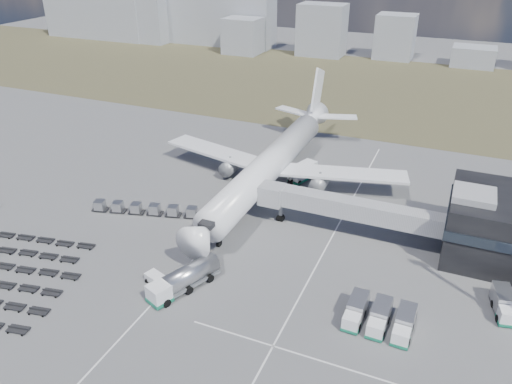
% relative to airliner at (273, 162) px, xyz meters
% --- Properties ---
extents(ground, '(420.00, 420.00, 0.00)m').
position_rel_airliner_xyz_m(ground, '(0.00, -32.38, -5.29)').
color(ground, '#565659').
rests_on(ground, ground).
extents(grass_strip, '(420.00, 90.00, 0.01)m').
position_rel_airliner_xyz_m(grass_strip, '(0.00, 77.62, -5.29)').
color(grass_strip, '#463D2A').
rests_on(grass_strip, ground).
extents(lane_markings, '(47.12, 110.00, 0.01)m').
position_rel_airliner_xyz_m(lane_markings, '(9.77, -29.38, -5.29)').
color(lane_markings, silver).
rests_on(lane_markings, ground).
extents(jet_bridge, '(30.30, 3.80, 7.05)m').
position_rel_airliner_xyz_m(jet_bridge, '(15.90, -11.95, -0.24)').
color(jet_bridge, '#939399').
rests_on(jet_bridge, ground).
extents(airliner, '(51.59, 64.53, 17.62)m').
position_rel_airliner_xyz_m(airliner, '(0.00, 0.00, 0.00)').
color(airliner, white).
rests_on(airliner, ground).
extents(skyline, '(309.47, 26.99, 25.56)m').
position_rel_airliner_xyz_m(skyline, '(-34.29, 118.87, 4.02)').
color(skyline, '#9599A3').
rests_on(skyline, ground).
extents(fuel_tanker, '(6.79, 11.39, 3.60)m').
position_rel_airliner_xyz_m(fuel_tanker, '(0.47, -35.08, -3.49)').
color(fuel_tanker, white).
rests_on(fuel_tanker, ground).
extents(pushback_tug, '(3.57, 2.71, 1.44)m').
position_rel_airliner_xyz_m(pushback_tug, '(-4.00, -35.48, -4.57)').
color(pushback_tug, white).
rests_on(pushback_tug, ground).
extents(catering_truck, '(4.73, 7.22, 3.07)m').
position_rel_airliner_xyz_m(catering_truck, '(4.55, 5.27, -3.72)').
color(catering_truck, white).
rests_on(catering_truck, ground).
extents(service_trucks_near, '(8.47, 6.49, 2.53)m').
position_rel_airliner_xyz_m(service_trucks_near, '(27.14, -31.69, -3.92)').
color(service_trucks_near, white).
rests_on(service_trucks_near, ground).
extents(uld_row, '(22.99, 7.64, 1.81)m').
position_rel_airliner_xyz_m(uld_row, '(-15.12, -18.89, -4.21)').
color(uld_row, black).
rests_on(uld_row, ground).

